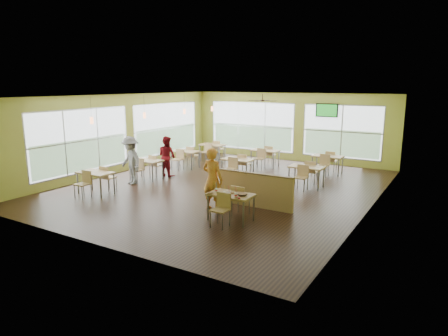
{
  "coord_description": "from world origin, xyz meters",
  "views": [
    {
      "loc": [
        7.11,
        -11.85,
        3.61
      ],
      "look_at": [
        0.82,
        -1.4,
        1.03
      ],
      "focal_mm": 32.0,
      "sensor_mm": 36.0,
      "label": 1
    }
  ],
  "objects_px": {
    "half_wall_divider": "(255,190)",
    "food_basket": "(242,194)",
    "main_table": "(231,198)",
    "man_plaid": "(213,179)"
  },
  "relations": [
    {
      "from": "half_wall_divider",
      "to": "food_basket",
      "type": "height_order",
      "value": "half_wall_divider"
    },
    {
      "from": "half_wall_divider",
      "to": "food_basket",
      "type": "relative_size",
      "value": 9.03
    },
    {
      "from": "main_table",
      "to": "food_basket",
      "type": "bearing_deg",
      "value": -0.76
    },
    {
      "from": "man_plaid",
      "to": "food_basket",
      "type": "bearing_deg",
      "value": 159.44
    },
    {
      "from": "main_table",
      "to": "food_basket",
      "type": "relative_size",
      "value": 5.72
    },
    {
      "from": "man_plaid",
      "to": "food_basket",
      "type": "distance_m",
      "value": 1.41
    },
    {
      "from": "main_table",
      "to": "half_wall_divider",
      "type": "bearing_deg",
      "value": 90.0
    },
    {
      "from": "half_wall_divider",
      "to": "main_table",
      "type": "bearing_deg",
      "value": -90.0
    },
    {
      "from": "man_plaid",
      "to": "main_table",
      "type": "bearing_deg",
      "value": 152.24
    },
    {
      "from": "main_table",
      "to": "man_plaid",
      "type": "relative_size",
      "value": 0.83
    }
  ]
}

